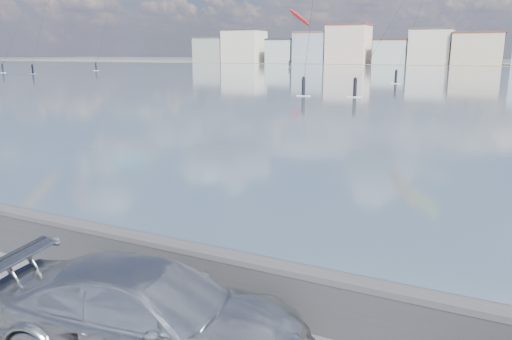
# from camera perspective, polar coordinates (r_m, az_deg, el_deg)

# --- Properties ---
(bay_water) EXTENTS (500.00, 177.00, 0.00)m
(bay_water) POSITION_cam_1_polar(r_m,az_deg,el_deg) (95.99, 24.03, 9.59)
(bay_water) COLOR #414E63
(bay_water) RESTS_ON ground
(far_shore_strip) EXTENTS (500.00, 60.00, 0.00)m
(far_shore_strip) POSITION_cam_1_polar(r_m,az_deg,el_deg) (204.36, 25.82, 10.81)
(far_shore_strip) COLOR #4C473D
(far_shore_strip) RESTS_ON ground
(seawall) EXTENTS (400.00, 0.36, 1.08)m
(seawall) POSITION_cam_1_polar(r_m,az_deg,el_deg) (9.46, -9.15, -10.59)
(seawall) COLOR #28282B
(seawall) RESTS_ON ground
(far_buildings) EXTENTS (240.79, 13.26, 14.60)m
(far_buildings) POSITION_cam_1_polar(r_m,az_deg,el_deg) (190.30, 26.29, 12.50)
(far_buildings) COLOR gray
(far_buildings) RESTS_ON ground
(car_silver) EXTENTS (5.11, 2.82, 1.40)m
(car_silver) POSITION_cam_1_polar(r_m,az_deg,el_deg) (7.67, -12.10, -15.76)
(car_silver) COLOR #A8ABAF
(car_silver) RESTS_ON ground
(kitesurfer_7) EXTENTS (6.39, 14.72, 17.64)m
(kitesurfer_7) POSITION_cam_1_polar(r_m,az_deg,el_deg) (161.11, 5.00, 16.89)
(kitesurfer_7) COLOR red
(kitesurfer_7) RESTS_ON ground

